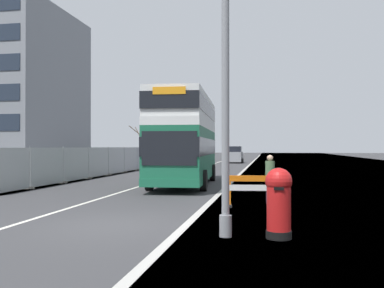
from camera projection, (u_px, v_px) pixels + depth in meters
The scene contains 12 objects.
ground at pixel (136, 227), 11.01m from camera, with size 140.00×280.00×0.10m.
double_decker_bus at pixel (185, 138), 22.76m from camera, with size 3.32×10.53×4.78m.
lamppost_foreground at pixel (225, 74), 9.62m from camera, with size 0.29×0.70×7.99m.
red_pillar_postbox at pixel (279, 200), 9.42m from camera, with size 0.60×0.60×1.60m.
roadworks_barrier at pixel (252, 187), 14.31m from camera, with size 1.72×0.63×1.09m.
construction_site_fence at pixel (108, 161), 30.50m from camera, with size 0.44×27.40×2.09m.
car_oncoming_near at pixel (175, 157), 41.02m from camera, with size 1.98×4.25×2.30m.
car_receding_mid at pixel (189, 157), 48.33m from camera, with size 1.99×3.89×2.01m.
car_receding_far at pixel (235, 155), 53.89m from camera, with size 2.07×4.15×2.15m.
bare_tree_far_verge_near at pixel (142, 142), 54.27m from camera, with size 2.90×3.33×4.91m.
bare_tree_far_verge_mid at pixel (161, 146), 65.83m from camera, with size 2.66×2.48×4.51m.
pedestrian_at_kerb at pixel (270, 179), 15.14m from camera, with size 0.34×0.34×1.78m.
Camera 1 is at (3.98, -10.48, 2.07)m, focal length 38.97 mm.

